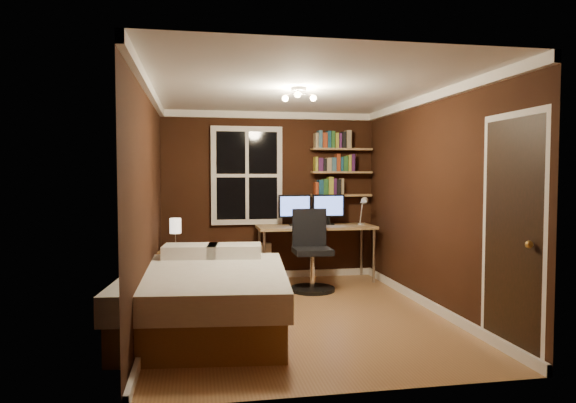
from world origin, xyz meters
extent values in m
plane|color=#95633B|center=(0.00, 0.00, 0.00)|extent=(4.20, 4.20, 0.00)
cube|color=black|center=(0.00, 2.10, 1.25)|extent=(3.20, 0.04, 2.50)
cube|color=black|center=(-1.60, 0.00, 1.25)|extent=(0.04, 4.20, 2.50)
cube|color=black|center=(1.60, 0.00, 1.25)|extent=(0.04, 4.20, 2.50)
cube|color=white|center=(0.00, 0.00, 2.50)|extent=(3.20, 4.20, 0.02)
cube|color=white|center=(-0.35, 2.06, 1.55)|extent=(1.06, 0.06, 1.46)
sphere|color=gold|center=(1.55, -1.85, 1.00)|extent=(0.06, 0.06, 0.06)
cube|color=#9E7E4C|center=(1.08, 1.98, 1.25)|extent=(0.92, 0.22, 0.03)
cube|color=#9E7E4C|center=(1.08, 1.98, 1.60)|extent=(0.92, 0.22, 0.03)
cube|color=#9E7E4C|center=(1.08, 1.98, 1.95)|extent=(0.92, 0.22, 0.03)
cube|color=brown|center=(-1.00, -0.35, 0.17)|extent=(1.71, 2.28, 0.34)
cube|color=silver|center=(-1.00, -0.35, 0.47)|extent=(1.80, 2.35, 0.26)
cube|color=white|center=(-1.17, 0.50, 0.67)|extent=(0.66, 0.49, 0.15)
cube|color=white|center=(-0.66, 0.45, 0.67)|extent=(0.66, 0.49, 0.15)
cube|color=brown|center=(-1.37, 1.35, 0.28)|extent=(0.50, 0.50, 0.55)
cube|color=silver|center=(-0.18, 2.00, 0.27)|extent=(0.36, 0.13, 0.54)
cube|color=#9E7E4C|center=(0.63, 1.76, 0.79)|extent=(1.72, 0.64, 0.04)
cylinder|color=beige|center=(-0.17, 1.48, 0.39)|extent=(0.04, 0.04, 0.77)
cylinder|color=beige|center=(1.43, 1.48, 0.39)|extent=(0.04, 0.04, 0.77)
cylinder|color=beige|center=(-0.17, 2.04, 0.39)|extent=(0.04, 0.04, 0.77)
cylinder|color=beige|center=(1.43, 2.04, 0.39)|extent=(0.04, 0.04, 0.77)
cylinder|color=black|center=(0.43, 1.10, 0.03)|extent=(0.60, 0.60, 0.05)
cylinder|color=silver|center=(0.43, 1.10, 0.28)|extent=(0.07, 0.07, 0.45)
cube|color=black|center=(0.43, 1.10, 0.54)|extent=(0.50, 0.50, 0.08)
cube|color=black|center=(0.44, 1.32, 0.84)|extent=(0.47, 0.07, 0.51)
camera|label=1|loc=(-1.10, -5.56, 1.56)|focal=32.00mm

